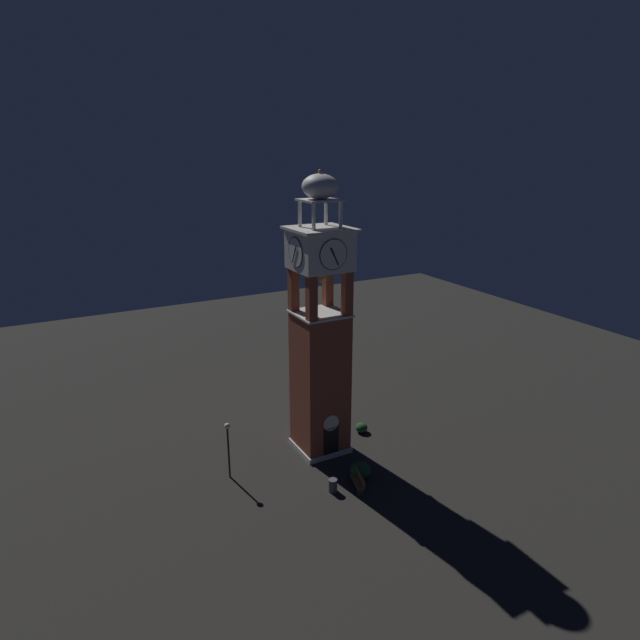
{
  "coord_description": "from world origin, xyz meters",
  "views": [
    {
      "loc": [
        -15.59,
        -29.0,
        19.48
      ],
      "look_at": [
        0.0,
        0.0,
        9.09
      ],
      "focal_mm": 30.78,
      "sensor_mm": 36.0,
      "label": 1
    }
  ],
  "objects_px": {
    "trash_bin": "(333,485)",
    "lamp_post": "(228,440)",
    "clock_tower": "(320,343)",
    "park_bench": "(358,481)"
  },
  "relations": [
    {
      "from": "trash_bin",
      "to": "lamp_post",
      "type": "bearing_deg",
      "value": 138.64
    },
    {
      "from": "clock_tower",
      "to": "park_bench",
      "type": "bearing_deg",
      "value": -92.2
    },
    {
      "from": "park_bench",
      "to": "clock_tower",
      "type": "bearing_deg",
      "value": 87.8
    },
    {
      "from": "lamp_post",
      "to": "trash_bin",
      "type": "bearing_deg",
      "value": -41.36
    },
    {
      "from": "clock_tower",
      "to": "park_bench",
      "type": "height_order",
      "value": "clock_tower"
    },
    {
      "from": "park_bench",
      "to": "trash_bin",
      "type": "distance_m",
      "value": 1.56
    },
    {
      "from": "lamp_post",
      "to": "clock_tower",
      "type": "bearing_deg",
      "value": 3.9
    },
    {
      "from": "lamp_post",
      "to": "trash_bin",
      "type": "distance_m",
      "value": 6.86
    },
    {
      "from": "clock_tower",
      "to": "lamp_post",
      "type": "bearing_deg",
      "value": -176.1
    },
    {
      "from": "clock_tower",
      "to": "trash_bin",
      "type": "relative_size",
      "value": 22.84
    }
  ]
}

